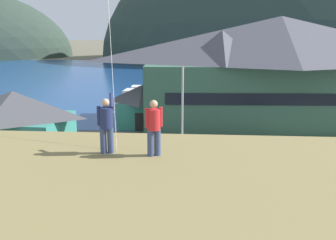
% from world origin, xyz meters
% --- Properties ---
extents(ground_plane, '(600.00, 600.00, 0.00)m').
position_xyz_m(ground_plane, '(0.00, 0.00, 0.00)').
color(ground_plane, '#66604C').
extents(parking_lot_pad, '(40.00, 20.00, 0.10)m').
position_xyz_m(parking_lot_pad, '(0.00, 5.00, 0.05)').
color(parking_lot_pad, slate).
rests_on(parking_lot_pad, ground).
extents(bay_water, '(360.00, 84.00, 0.03)m').
position_xyz_m(bay_water, '(0.00, 60.00, 0.01)').
color(bay_water, navy).
rests_on(bay_water, ground).
extents(far_hill_east_peak, '(132.87, 73.21, 86.70)m').
position_xyz_m(far_hill_east_peak, '(38.10, 108.80, 0.00)').
color(far_hill_east_peak, '#2D3D33').
rests_on(far_hill_east_peak, ground).
extents(harbor_lodge, '(29.32, 12.53, 11.17)m').
position_xyz_m(harbor_lodge, '(10.81, 22.04, 5.94)').
color(harbor_lodge, '#38604C').
rests_on(harbor_lodge, ground).
extents(storage_shed_near_lot, '(8.21, 6.42, 5.55)m').
position_xyz_m(storage_shed_near_lot, '(-11.00, 8.20, 2.88)').
color(storage_shed_near_lot, '#338475').
rests_on(storage_shed_near_lot, ground).
extents(storage_shed_waterside, '(5.30, 5.43, 4.32)m').
position_xyz_m(storage_shed_waterside, '(-3.20, 20.50, 2.25)').
color(storage_shed_waterside, '#338475').
rests_on(storage_shed_waterside, ground).
extents(wharf_dock, '(3.20, 10.59, 0.70)m').
position_xyz_m(wharf_dock, '(-2.36, 33.59, 0.35)').
color(wharf_dock, '#70604C').
rests_on(wharf_dock, ground).
extents(moored_boat_wharfside, '(2.66, 7.20, 2.16)m').
position_xyz_m(moored_boat_wharfside, '(-5.83, 34.45, 0.72)').
color(moored_boat_wharfside, silver).
rests_on(moored_boat_wharfside, ground).
extents(moored_boat_outer_mooring, '(2.82, 7.98, 2.16)m').
position_xyz_m(moored_boat_outer_mooring, '(1.27, 31.96, 0.72)').
color(moored_boat_outer_mooring, navy).
rests_on(moored_boat_outer_mooring, ground).
extents(moored_boat_inner_slip, '(3.31, 8.44, 2.16)m').
position_xyz_m(moored_boat_inner_slip, '(-6.05, 31.33, 0.72)').
color(moored_boat_inner_slip, '#A8A399').
rests_on(moored_boat_inner_slip, ground).
extents(parked_car_back_row_right, '(4.28, 2.21, 1.82)m').
position_xyz_m(parked_car_back_row_right, '(10.53, 6.54, 1.06)').
color(parked_car_back_row_right, slate).
rests_on(parked_car_back_row_right, parking_lot_pad).
extents(parked_car_mid_row_near, '(4.29, 2.24, 1.82)m').
position_xyz_m(parked_car_mid_row_near, '(-4.19, 7.52, 1.06)').
color(parked_car_mid_row_near, slate).
rests_on(parked_car_mid_row_near, parking_lot_pad).
extents(parked_car_front_row_end, '(4.28, 2.22, 1.82)m').
position_xyz_m(parked_car_front_row_end, '(9.45, 1.06, 1.06)').
color(parked_car_front_row_end, '#B28923').
rests_on(parked_car_front_row_end, parking_lot_pad).
extents(parked_car_mid_row_center, '(4.24, 2.13, 1.82)m').
position_xyz_m(parked_car_mid_row_center, '(3.03, 0.19, 1.06)').
color(parked_car_mid_row_center, silver).
rests_on(parked_car_mid_row_center, parking_lot_pad).
extents(parking_light_pole, '(0.24, 0.78, 7.08)m').
position_xyz_m(parking_light_pole, '(1.27, 10.55, 4.18)').
color(parking_light_pole, '#ADADB2').
rests_on(parking_light_pole, parking_lot_pad).
extents(person_kite_flyer, '(0.52, 0.70, 1.86)m').
position_xyz_m(person_kite_flyer, '(-0.48, -7.11, 7.13)').
color(person_kite_flyer, '#384770').
rests_on(person_kite_flyer, grassy_hill_foreground).
extents(person_companion, '(0.52, 0.40, 1.74)m').
position_xyz_m(person_companion, '(1.01, -7.25, 7.11)').
color(person_companion, '#384770').
rests_on(person_companion, grassy_hill_foreground).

